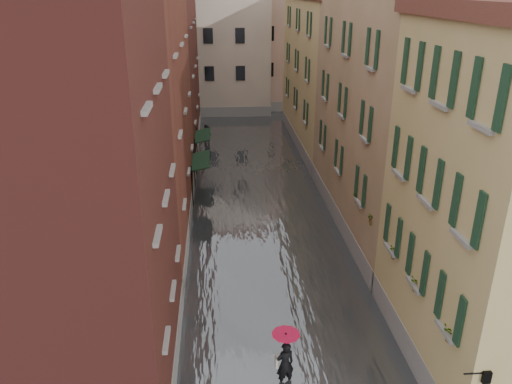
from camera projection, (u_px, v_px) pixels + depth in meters
name	position (u px, v px, depth m)	size (l,w,h in m)	color
ground	(285.00, 331.00, 19.23)	(120.00, 120.00, 0.00)	#565658
floodwater	(258.00, 197.00, 31.17)	(10.00, 60.00, 0.20)	#4E5156
building_left_near	(59.00, 204.00, 14.39)	(6.00, 8.00, 13.00)	maroon
building_left_mid	(123.00, 119.00, 24.62)	(6.00, 14.00, 12.50)	brown
building_left_far	(155.00, 61.00, 38.16)	(6.00, 16.00, 14.00)	maroon
building_right_mid	(400.00, 109.00, 25.55)	(6.00, 14.00, 13.00)	tan
building_right_far	(334.00, 75.00, 39.65)	(6.00, 16.00, 11.50)	tan
building_end_cream	(209.00, 47.00, 51.54)	(12.00, 9.00, 13.00)	beige
building_end_pink	(292.00, 49.00, 54.22)	(10.00, 9.00, 12.00)	tan
awning_near	(200.00, 161.00, 30.22)	(1.09, 3.38, 2.80)	black
awning_far	(202.00, 136.00, 35.29)	(1.09, 3.22, 2.80)	black
wall_lantern	(485.00, 376.00, 12.87)	(0.71, 0.22, 0.35)	black
window_planters	(395.00, 241.00, 18.60)	(0.59, 10.76, 0.84)	brown
pedestrian_main	(285.00, 355.00, 16.19)	(0.93, 0.93, 2.06)	black
pedestrian_far	(207.00, 135.00, 41.22)	(0.86, 0.67, 1.78)	black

